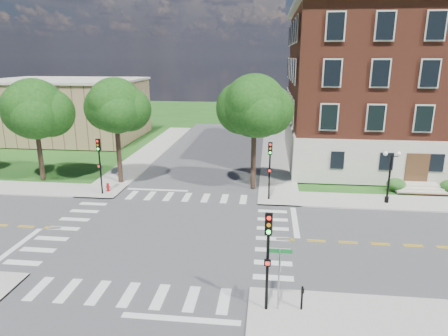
# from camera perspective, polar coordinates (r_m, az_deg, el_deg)

# --- Properties ---
(ground) EXTENTS (160.00, 160.00, 0.00)m
(ground) POSITION_cam_1_polar(r_m,az_deg,el_deg) (27.50, -8.39, -9.26)
(ground) COLOR #1F4D15
(ground) RESTS_ON ground
(road_ew) EXTENTS (90.00, 12.00, 0.01)m
(road_ew) POSITION_cam_1_polar(r_m,az_deg,el_deg) (27.50, -8.39, -9.25)
(road_ew) COLOR #3D3D3F
(road_ew) RESTS_ON ground
(road_ns) EXTENTS (12.00, 90.00, 0.01)m
(road_ns) POSITION_cam_1_polar(r_m,az_deg,el_deg) (27.50, -8.39, -9.25)
(road_ns) COLOR #3D3D3F
(road_ns) RESTS_ON ground
(sidewalk_ne) EXTENTS (34.00, 34.00, 0.12)m
(sidewalk_ne) POSITION_cam_1_polar(r_m,az_deg,el_deg) (41.96, 18.12, -0.96)
(sidewalk_ne) COLOR #9E9B93
(sidewalk_ne) RESTS_ON ground
(sidewalk_nw) EXTENTS (34.00, 34.00, 0.12)m
(sidewalk_nw) POSITION_cam_1_polar(r_m,az_deg,el_deg) (46.62, -22.05, 0.28)
(sidewalk_nw) COLOR #9E9B93
(sidewalk_nw) RESTS_ON ground
(crosswalk_east) EXTENTS (2.20, 10.20, 0.02)m
(crosswalk_east) POSITION_cam_1_polar(r_m,az_deg,el_deg) (26.67, 6.99, -10.03)
(crosswalk_east) COLOR silver
(crosswalk_east) RESTS_ON ground
(stop_bar_east) EXTENTS (0.40, 5.50, 0.00)m
(stop_bar_east) POSITION_cam_1_polar(r_m,az_deg,el_deg) (29.48, 10.10, -7.58)
(stop_bar_east) COLOR silver
(stop_bar_east) RESTS_ON ground
(main_building) EXTENTS (30.60, 22.40, 16.50)m
(main_building) POSITION_cam_1_polar(r_m,az_deg,el_deg) (49.29, 27.46, 10.26)
(main_building) COLOR #B9B5A3
(main_building) RESTS_ON ground
(secondary_building) EXTENTS (20.40, 15.40, 8.30)m
(secondary_building) POSITION_cam_1_polar(r_m,az_deg,el_deg) (61.63, -21.57, 7.86)
(secondary_building) COLOR #9C7A56
(secondary_building) RESTS_ON ground
(tree_b) EXTENTS (5.59, 5.59, 9.53)m
(tree_b) POSITION_cam_1_polar(r_m,az_deg,el_deg) (40.86, -25.47, 7.59)
(tree_b) COLOR black
(tree_b) RESTS_ON ground
(tree_c) EXTENTS (4.96, 4.96, 9.65)m
(tree_c) POSITION_cam_1_polar(r_m,az_deg,el_deg) (37.29, -15.26, 8.57)
(tree_c) COLOR black
(tree_c) RESTS_ON ground
(tree_d) EXTENTS (5.42, 5.42, 10.05)m
(tree_d) POSITION_cam_1_polar(r_m,az_deg,el_deg) (34.39, 4.38, 8.81)
(tree_d) COLOR black
(tree_d) RESTS_ON ground
(traffic_signal_se) EXTENTS (0.35, 0.40, 4.80)m
(traffic_signal_se) POSITION_cam_1_polar(r_m,az_deg,el_deg) (18.31, 6.30, -11.51)
(traffic_signal_se) COLOR black
(traffic_signal_se) RESTS_ON ground
(traffic_signal_ne) EXTENTS (0.36, 0.41, 4.80)m
(traffic_signal_ne) POSITION_cam_1_polar(r_m,az_deg,el_deg) (32.42, 6.56, 0.68)
(traffic_signal_ne) COLOR black
(traffic_signal_ne) RESTS_ON ground
(traffic_signal_nw) EXTENTS (0.37, 0.44, 4.80)m
(traffic_signal_nw) POSITION_cam_1_polar(r_m,az_deg,el_deg) (35.10, -17.37, 1.22)
(traffic_signal_nw) COLOR black
(traffic_signal_nw) RESTS_ON ground
(twin_lamp_west) EXTENTS (1.36, 0.36, 4.23)m
(twin_lamp_west) POSITION_cam_1_polar(r_m,az_deg,el_deg) (34.23, 22.58, -0.79)
(twin_lamp_west) COLOR black
(twin_lamp_west) RESTS_ON ground
(street_sign_pole) EXTENTS (1.10, 1.10, 3.10)m
(street_sign_pole) POSITION_cam_1_polar(r_m,az_deg,el_deg) (18.78, 7.93, -13.85)
(street_sign_pole) COLOR gray
(street_sign_pole) RESTS_ON ground
(push_button_post) EXTENTS (0.14, 0.21, 1.20)m
(push_button_post) POSITION_cam_1_polar(r_m,az_deg,el_deg) (19.71, 11.08, -17.61)
(push_button_post) COLOR black
(push_button_post) RESTS_ON ground
(fire_hydrant) EXTENTS (0.35, 0.35, 0.75)m
(fire_hydrant) POSITION_cam_1_polar(r_m,az_deg,el_deg) (36.36, -16.24, -2.67)
(fire_hydrant) COLOR maroon
(fire_hydrant) RESTS_ON ground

